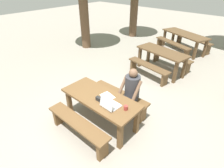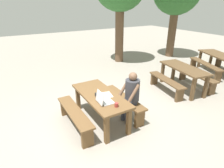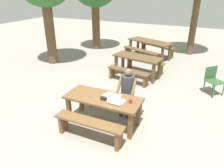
{
  "view_description": "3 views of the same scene",
  "coord_description": "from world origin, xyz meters",
  "px_view_note": "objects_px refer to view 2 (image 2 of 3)",
  "views": [
    {
      "loc": [
        2.2,
        -2.1,
        2.9
      ],
      "look_at": [
        0.11,
        0.25,
        0.95
      ],
      "focal_mm": 28.49,
      "sensor_mm": 36.0,
      "label": 1
    },
    {
      "loc": [
        3.41,
        -1.71,
        2.64
      ],
      "look_at": [
        0.11,
        0.25,
        0.95
      ],
      "focal_mm": 29.65,
      "sensor_mm": 36.0,
      "label": 2
    },
    {
      "loc": [
        1.96,
        -3.76,
        2.98
      ],
      "look_at": [
        0.11,
        0.25,
        0.95
      ],
      "focal_mm": 33.86,
      "sensor_mm": 36.0,
      "label": 3
    }
  ],
  "objects_px": {
    "picnic_table_front": "(100,99)",
    "small_pouch": "(97,95)",
    "picnic_table_mid": "(221,58)",
    "picnic_table_rear": "(183,71)",
    "person_seated": "(131,93)",
    "laptop": "(104,100)",
    "coffee_mug": "(116,105)"
  },
  "relations": [
    {
      "from": "small_pouch",
      "to": "picnic_table_rear",
      "type": "bearing_deg",
      "value": 95.08
    },
    {
      "from": "laptop",
      "to": "picnic_table_mid",
      "type": "distance_m",
      "value": 5.7
    },
    {
      "from": "picnic_table_front",
      "to": "picnic_table_mid",
      "type": "xyz_separation_m",
      "value": [
        -0.45,
        5.54,
        0.07
      ]
    },
    {
      "from": "laptop",
      "to": "coffee_mug",
      "type": "bearing_deg",
      "value": -151.49
    },
    {
      "from": "laptop",
      "to": "coffee_mug",
      "type": "xyz_separation_m",
      "value": [
        0.28,
        0.14,
        -0.02
      ]
    },
    {
      "from": "picnic_table_front",
      "to": "coffee_mug",
      "type": "height_order",
      "value": "coffee_mug"
    },
    {
      "from": "picnic_table_front",
      "to": "coffee_mug",
      "type": "bearing_deg",
      "value": 2.79
    },
    {
      "from": "picnic_table_front",
      "to": "laptop",
      "type": "xyz_separation_m",
      "value": [
        0.37,
        -0.1,
        0.17
      ]
    },
    {
      "from": "person_seated",
      "to": "picnic_table_rear",
      "type": "xyz_separation_m",
      "value": [
        -0.57,
        2.49,
        -0.1
      ]
    },
    {
      "from": "picnic_table_front",
      "to": "small_pouch",
      "type": "height_order",
      "value": "small_pouch"
    },
    {
      "from": "laptop",
      "to": "coffee_mug",
      "type": "height_order",
      "value": "laptop"
    },
    {
      "from": "laptop",
      "to": "picnic_table_rear",
      "type": "xyz_separation_m",
      "value": [
        -0.59,
        3.21,
        -0.13
      ]
    },
    {
      "from": "small_pouch",
      "to": "picnic_table_rear",
      "type": "distance_m",
      "value": 3.22
    },
    {
      "from": "picnic_table_rear",
      "to": "small_pouch",
      "type": "bearing_deg",
      "value": -74.88
    },
    {
      "from": "person_seated",
      "to": "picnic_table_mid",
      "type": "height_order",
      "value": "person_seated"
    },
    {
      "from": "small_pouch",
      "to": "coffee_mug",
      "type": "xyz_separation_m",
      "value": [
        0.59,
        0.14,
        0.0
      ]
    },
    {
      "from": "laptop",
      "to": "person_seated",
      "type": "relative_size",
      "value": 0.28
    },
    {
      "from": "small_pouch",
      "to": "coffee_mug",
      "type": "relative_size",
      "value": 1.41
    },
    {
      "from": "laptop",
      "to": "picnic_table_rear",
      "type": "relative_size",
      "value": 0.19
    },
    {
      "from": "person_seated",
      "to": "picnic_table_mid",
      "type": "xyz_separation_m",
      "value": [
        -0.81,
        4.93,
        -0.08
      ]
    },
    {
      "from": "laptop",
      "to": "person_seated",
      "type": "xyz_separation_m",
      "value": [
        -0.01,
        0.72,
        -0.03
      ]
    },
    {
      "from": "coffee_mug",
      "to": "small_pouch",
      "type": "bearing_deg",
      "value": -166.86
    },
    {
      "from": "small_pouch",
      "to": "picnic_table_rear",
      "type": "height_order",
      "value": "small_pouch"
    },
    {
      "from": "laptop",
      "to": "coffee_mug",
      "type": "distance_m",
      "value": 0.32
    },
    {
      "from": "picnic_table_front",
      "to": "small_pouch",
      "type": "xyz_separation_m",
      "value": [
        0.07,
        -0.1,
        0.15
      ]
    },
    {
      "from": "picnic_table_mid",
      "to": "coffee_mug",
      "type": "bearing_deg",
      "value": -56.14
    },
    {
      "from": "laptop",
      "to": "small_pouch",
      "type": "height_order",
      "value": "laptop"
    },
    {
      "from": "small_pouch",
      "to": "laptop",
      "type": "bearing_deg",
      "value": -0.04
    },
    {
      "from": "small_pouch",
      "to": "person_seated",
      "type": "xyz_separation_m",
      "value": [
        0.29,
        0.72,
        -0.01
      ]
    },
    {
      "from": "picnic_table_mid",
      "to": "picnic_table_front",
      "type": "bearing_deg",
      "value": -62.84
    },
    {
      "from": "picnic_table_front",
      "to": "picnic_table_mid",
      "type": "bearing_deg",
      "value": 94.68
    },
    {
      "from": "picnic_table_mid",
      "to": "picnic_table_rear",
      "type": "xyz_separation_m",
      "value": [
        0.24,
        -2.44,
        -0.02
      ]
    }
  ]
}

